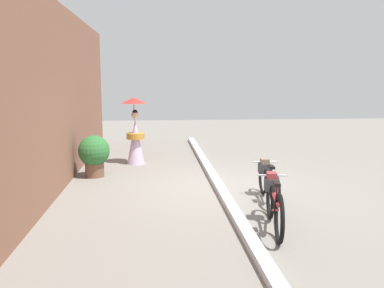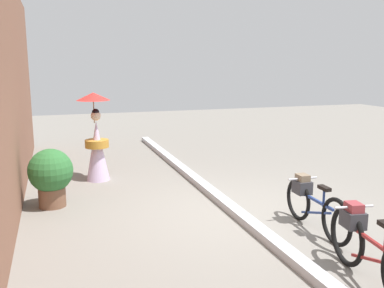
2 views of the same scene
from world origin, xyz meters
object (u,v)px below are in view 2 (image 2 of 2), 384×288
bicycle_near_officer (313,203)px  person_with_parasol (96,139)px  bicycle_far_side (369,247)px  potted_plant_by_door (52,174)px

bicycle_near_officer → person_with_parasol: person_with_parasol is taller
bicycle_near_officer → bicycle_far_side: 1.58m
bicycle_near_officer → person_with_parasol: size_ratio=0.90×
bicycle_near_officer → person_with_parasol: (3.75, 2.73, 0.47)m
bicycle_near_officer → person_with_parasol: 4.66m
bicycle_far_side → bicycle_near_officer: bearing=-11.8°
bicycle_far_side → potted_plant_by_door: (3.84, 3.31, 0.13)m
bicycle_far_side → person_with_parasol: person_with_parasol is taller
bicycle_near_officer → bicycle_far_side: size_ratio=0.92×
bicycle_far_side → person_with_parasol: bearing=24.4°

